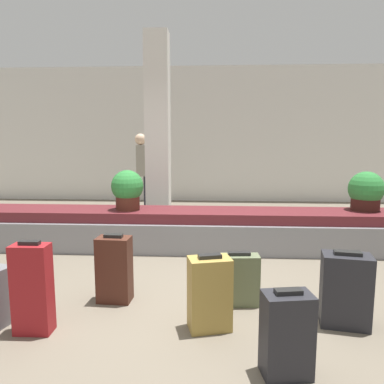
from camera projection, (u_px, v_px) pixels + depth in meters
ground_plane at (181, 302)px, 3.50m from camera, size 18.00×18.00×0.00m
back_wall at (202, 135)px, 8.97m from camera, size 18.00×0.06×3.20m
carousel at (192, 230)px, 5.21m from camera, size 6.51×0.83×0.54m
pillar at (158, 133)px, 6.14m from camera, size 0.38×0.38×3.20m
suitcase_0 at (32, 289)px, 2.91m from camera, size 0.29×0.17×0.74m
suitcase_2 at (210, 293)px, 2.97m from camera, size 0.37×0.29×0.62m
suitcase_3 at (287, 334)px, 2.39m from camera, size 0.34×0.25×0.58m
suitcase_4 at (114, 269)px, 3.49m from camera, size 0.32×0.22×0.64m
suitcase_5 at (345, 290)px, 3.03m from camera, size 0.42×0.30×0.63m
suitcase_6 at (239, 280)px, 3.42m from camera, size 0.38×0.20×0.50m
potted_plant_0 at (127, 189)px, 5.15m from camera, size 0.44×0.44×0.55m
potted_plant_1 at (366, 191)px, 5.12m from camera, size 0.47×0.47×0.54m
traveler_0 at (141, 167)px, 7.48m from camera, size 0.31×0.34×1.61m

